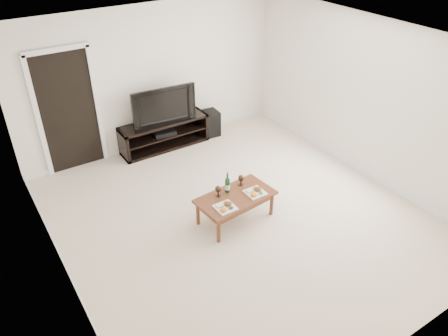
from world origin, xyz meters
TOP-DOWN VIEW (x-y plane):
  - floor at (0.00, 0.00)m, footprint 5.50×5.50m
  - back_wall at (0.00, 2.77)m, footprint 5.00×0.04m
  - ceiling at (0.00, 0.00)m, footprint 5.00×5.50m
  - doorway at (-1.55, 2.73)m, footprint 0.90×0.02m
  - media_console at (0.03, 2.50)m, footprint 1.68×0.45m
  - television at (0.03, 2.50)m, footprint 1.20×0.25m
  - av_receiver at (0.03, 2.48)m, footprint 0.44×0.35m
  - subwoofer at (1.01, 2.46)m, footprint 0.36×0.36m
  - coffee_table at (-0.07, -0.02)m, footprint 1.17×0.71m
  - plate_left at (-0.35, -0.18)m, footprint 0.27×0.27m
  - plate_right at (0.20, -0.12)m, footprint 0.27×0.27m
  - wine_bottle at (-0.11, 0.13)m, footprint 0.07×0.07m
  - goblet_left at (-0.28, 0.12)m, footprint 0.09×0.09m
  - goblet_right at (0.15, 0.17)m, footprint 0.09×0.09m

SIDE VIEW (x-z plane):
  - floor at x=0.00m, z-range 0.00..0.00m
  - coffee_table at x=-0.07m, z-range 0.00..0.42m
  - subwoofer at x=1.01m, z-range 0.00..0.50m
  - media_console at x=0.03m, z-range 0.00..0.55m
  - av_receiver at x=0.03m, z-range 0.29..0.36m
  - plate_left at x=-0.35m, z-range 0.42..0.49m
  - plate_right at x=0.20m, z-range 0.42..0.49m
  - goblet_left at x=-0.28m, z-range 0.42..0.59m
  - goblet_right at x=0.15m, z-range 0.42..0.59m
  - wine_bottle at x=-0.11m, z-range 0.42..0.77m
  - television at x=0.03m, z-range 0.55..1.24m
  - doorway at x=-1.55m, z-range 0.00..2.05m
  - back_wall at x=0.00m, z-range 0.00..2.60m
  - ceiling at x=0.00m, z-range 2.60..2.64m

